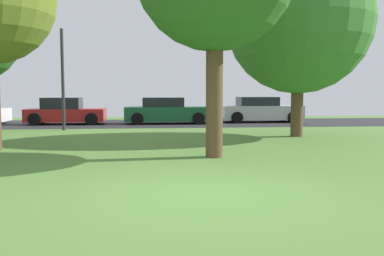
% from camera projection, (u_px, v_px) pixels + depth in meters
% --- Properties ---
extents(ground_plane, '(44.00, 44.00, 0.00)m').
position_uv_depth(ground_plane, '(205.00, 192.00, 7.29)').
color(ground_plane, '#547F38').
extents(road_strip, '(44.00, 6.40, 0.01)m').
position_uv_depth(road_strip, '(167.00, 123.00, 23.15)').
color(road_strip, '#28282B').
rests_on(road_strip, ground_plane).
extents(maple_tree_near, '(5.52, 5.52, 7.17)m').
position_uv_depth(maple_tree_near, '(299.00, 21.00, 15.93)').
color(maple_tree_near, brown).
rests_on(maple_tree_near, ground_plane).
extents(parked_car_red, '(4.07, 1.93, 1.41)m').
position_uv_depth(parked_car_red, '(65.00, 112.00, 22.39)').
color(parked_car_red, '#B21E1E').
rests_on(parked_car_red, ground_plane).
extents(parked_car_green, '(4.56, 1.99, 1.42)m').
position_uv_depth(parked_car_green, '(166.00, 112.00, 22.83)').
color(parked_car_green, '#195633').
rests_on(parked_car_green, ground_plane).
extents(parked_car_silver, '(4.52, 2.06, 1.43)m').
position_uv_depth(parked_car_silver, '(260.00, 110.00, 24.01)').
color(parked_car_silver, '#B7B7BC').
rests_on(parked_car_silver, ground_plane).
extents(street_lamp_post, '(0.14, 0.14, 4.50)m').
position_uv_depth(street_lamp_post, '(63.00, 80.00, 18.71)').
color(street_lamp_post, '#2D2D33').
rests_on(street_lamp_post, ground_plane).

